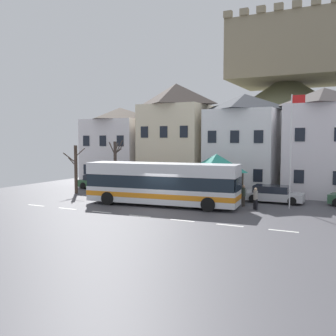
{
  "coord_description": "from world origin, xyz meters",
  "views": [
    {
      "loc": [
        12.6,
        -23.99,
        4.92
      ],
      "look_at": [
        -1.54,
        4.28,
        2.58
      ],
      "focal_mm": 41.33,
      "sensor_mm": 36.0,
      "label": 1
    }
  ],
  "objects_px": {
    "pedestrian_01": "(256,198)",
    "pedestrian_00": "(243,194)",
    "townhouse_01": "(176,136)",
    "bus_shelter": "(216,163)",
    "bare_tree_01": "(115,166)",
    "townhouse_00": "(120,146)",
    "transit_bus": "(162,184)",
    "parked_car_00": "(100,182)",
    "flagpole": "(292,144)",
    "public_bench": "(227,193)",
    "bare_tree_00": "(76,168)",
    "townhouse_03": "(323,142)",
    "parked_car_03": "(144,185)",
    "hilltop_castle": "(287,120)",
    "parked_car_01": "(273,194)",
    "townhouse_02": "(244,143)"
  },
  "relations": [
    {
      "from": "parked_car_00",
      "to": "pedestrian_00",
      "type": "relative_size",
      "value": 2.89
    },
    {
      "from": "hilltop_castle",
      "to": "parked_car_01",
      "type": "distance_m",
      "value": 27.21
    },
    {
      "from": "pedestrian_00",
      "to": "hilltop_castle",
      "type": "bearing_deg",
      "value": 93.82
    },
    {
      "from": "bus_shelter",
      "to": "pedestrian_01",
      "type": "relative_size",
      "value": 2.45
    },
    {
      "from": "townhouse_02",
      "to": "pedestrian_01",
      "type": "height_order",
      "value": "townhouse_02"
    },
    {
      "from": "pedestrian_00",
      "to": "townhouse_03",
      "type": "bearing_deg",
      "value": 61.17
    },
    {
      "from": "pedestrian_00",
      "to": "public_bench",
      "type": "height_order",
      "value": "pedestrian_00"
    },
    {
      "from": "parked_car_00",
      "to": "public_bench",
      "type": "bearing_deg",
      "value": 0.55
    },
    {
      "from": "parked_car_03",
      "to": "bare_tree_00",
      "type": "relative_size",
      "value": 1.01
    },
    {
      "from": "hilltop_castle",
      "to": "public_bench",
      "type": "xyz_separation_m",
      "value": [
        -0.39,
        -25.61,
        -7.18
      ]
    },
    {
      "from": "bus_shelter",
      "to": "parked_car_00",
      "type": "distance_m",
      "value": 13.63
    },
    {
      "from": "townhouse_03",
      "to": "bare_tree_00",
      "type": "xyz_separation_m",
      "value": [
        -20.16,
        -8.41,
        -2.35
      ]
    },
    {
      "from": "townhouse_00",
      "to": "bare_tree_01",
      "type": "height_order",
      "value": "townhouse_00"
    },
    {
      "from": "townhouse_00",
      "to": "pedestrian_00",
      "type": "distance_m",
      "value": 18.89
    },
    {
      "from": "transit_bus",
      "to": "parked_car_00",
      "type": "xyz_separation_m",
      "value": [
        -10.06,
        6.01,
        -0.93
      ]
    },
    {
      "from": "parked_car_03",
      "to": "public_bench",
      "type": "height_order",
      "value": "parked_car_03"
    },
    {
      "from": "townhouse_01",
      "to": "pedestrian_00",
      "type": "bearing_deg",
      "value": -40.96
    },
    {
      "from": "hilltop_castle",
      "to": "pedestrian_01",
      "type": "bearing_deg",
      "value": -84.2
    },
    {
      "from": "townhouse_00",
      "to": "pedestrian_00",
      "type": "xyz_separation_m",
      "value": [
        16.47,
        -8.63,
        -3.3
      ]
    },
    {
      "from": "townhouse_00",
      "to": "townhouse_01",
      "type": "relative_size",
      "value": 0.8
    },
    {
      "from": "pedestrian_01",
      "to": "pedestrian_00",
      "type": "bearing_deg",
      "value": 142.67
    },
    {
      "from": "townhouse_02",
      "to": "pedestrian_01",
      "type": "xyz_separation_m",
      "value": [
        3.44,
        -9.27,
        -3.81
      ]
    },
    {
      "from": "townhouse_03",
      "to": "bus_shelter",
      "type": "xyz_separation_m",
      "value": [
        -7.08,
        -7.33,
        -1.6
      ]
    },
    {
      "from": "townhouse_00",
      "to": "public_bench",
      "type": "height_order",
      "value": "townhouse_00"
    },
    {
      "from": "bus_shelter",
      "to": "bare_tree_01",
      "type": "distance_m",
      "value": 9.17
    },
    {
      "from": "transit_bus",
      "to": "townhouse_01",
      "type": "bearing_deg",
      "value": 104.04
    },
    {
      "from": "parked_car_01",
      "to": "bare_tree_01",
      "type": "relative_size",
      "value": 0.91
    },
    {
      "from": "public_bench",
      "to": "flagpole",
      "type": "distance_m",
      "value": 7.38
    },
    {
      "from": "parked_car_03",
      "to": "pedestrian_00",
      "type": "xyz_separation_m",
      "value": [
        10.36,
        -3.39,
        0.28
      ]
    },
    {
      "from": "townhouse_01",
      "to": "hilltop_castle",
      "type": "distance_m",
      "value": 22.29
    },
    {
      "from": "townhouse_00",
      "to": "flagpole",
      "type": "height_order",
      "value": "townhouse_00"
    },
    {
      "from": "parked_car_03",
      "to": "public_bench",
      "type": "distance_m",
      "value": 8.03
    },
    {
      "from": "townhouse_01",
      "to": "transit_bus",
      "type": "relative_size",
      "value": 0.91
    },
    {
      "from": "pedestrian_00",
      "to": "bare_tree_00",
      "type": "bearing_deg",
      "value": -179.8
    },
    {
      "from": "townhouse_00",
      "to": "public_bench",
      "type": "bearing_deg",
      "value": -20.35
    },
    {
      "from": "parked_car_03",
      "to": "pedestrian_01",
      "type": "xyz_separation_m",
      "value": [
        11.45,
        -4.23,
        0.14
      ]
    },
    {
      "from": "townhouse_01",
      "to": "pedestrian_00",
      "type": "height_order",
      "value": "townhouse_01"
    },
    {
      "from": "townhouse_03",
      "to": "hilltop_castle",
      "type": "xyz_separation_m",
      "value": [
        -6.54,
        20.64,
        2.97
      ]
    },
    {
      "from": "townhouse_03",
      "to": "bus_shelter",
      "type": "distance_m",
      "value": 10.31
    },
    {
      "from": "townhouse_02",
      "to": "public_bench",
      "type": "distance_m",
      "value": 6.52
    },
    {
      "from": "townhouse_01",
      "to": "bare_tree_01",
      "type": "bearing_deg",
      "value": -106.6
    },
    {
      "from": "parked_car_00",
      "to": "pedestrian_01",
      "type": "distance_m",
      "value": 17.33
    },
    {
      "from": "public_bench",
      "to": "bare_tree_00",
      "type": "xyz_separation_m",
      "value": [
        -13.23,
        -3.44,
        1.85
      ]
    },
    {
      "from": "townhouse_02",
      "to": "hilltop_castle",
      "type": "relative_size",
      "value": 0.22
    },
    {
      "from": "townhouse_00",
      "to": "flagpole",
      "type": "distance_m",
      "value": 21.16
    },
    {
      "from": "townhouse_01",
      "to": "hilltop_castle",
      "type": "height_order",
      "value": "hilltop_castle"
    },
    {
      "from": "townhouse_00",
      "to": "hilltop_castle",
      "type": "relative_size",
      "value": 0.2
    },
    {
      "from": "townhouse_01",
      "to": "pedestrian_01",
      "type": "xyz_separation_m",
      "value": [
        10.45,
        -8.95,
        -4.49
      ]
    },
    {
      "from": "pedestrian_01",
      "to": "flagpole",
      "type": "bearing_deg",
      "value": 38.5
    },
    {
      "from": "pedestrian_01",
      "to": "bare_tree_01",
      "type": "bearing_deg",
      "value": 173.89
    }
  ]
}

